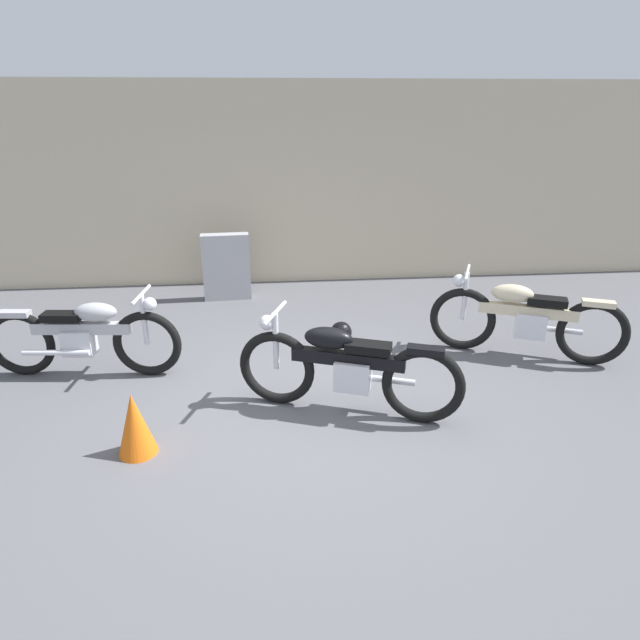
% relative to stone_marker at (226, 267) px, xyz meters
% --- Properties ---
extents(ground_plane, '(40.00, 40.00, 0.00)m').
position_rel_stone_marker_xyz_m(ground_plane, '(0.95, -3.29, -0.49)').
color(ground_plane, '#56565B').
extents(building_wall, '(18.00, 0.30, 3.04)m').
position_rel_stone_marker_xyz_m(building_wall, '(0.95, 0.90, 1.04)').
color(building_wall, beige).
rests_on(building_wall, ground_plane).
extents(stone_marker, '(0.69, 0.24, 0.97)m').
position_rel_stone_marker_xyz_m(stone_marker, '(0.00, 0.00, 0.00)').
color(stone_marker, '#9E9EA3').
rests_on(stone_marker, ground_plane).
extents(helmet, '(0.26, 0.26, 0.26)m').
position_rel_stone_marker_xyz_m(helmet, '(1.46, -1.74, -0.36)').
color(helmet, black).
rests_on(helmet, ground_plane).
extents(traffic_cone, '(0.32, 0.32, 0.55)m').
position_rel_stone_marker_xyz_m(traffic_cone, '(-0.52, -3.80, -0.21)').
color(traffic_cone, orange).
rests_on(traffic_cone, ground_plane).
extents(motorcycle_cream, '(2.00, 1.02, 0.96)m').
position_rel_stone_marker_xyz_m(motorcycle_cream, '(3.46, -2.32, -0.02)').
color(motorcycle_cream, black).
rests_on(motorcycle_cream, ground_plane).
extents(motorcycle_silver, '(2.06, 0.57, 0.92)m').
position_rel_stone_marker_xyz_m(motorcycle_silver, '(-1.33, -2.32, -0.04)').
color(motorcycle_silver, black).
rests_on(motorcycle_silver, ground_plane).
extents(motorcycle_black, '(2.02, 0.93, 0.95)m').
position_rel_stone_marker_xyz_m(motorcycle_black, '(1.29, -3.32, -0.03)').
color(motorcycle_black, black).
rests_on(motorcycle_black, ground_plane).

